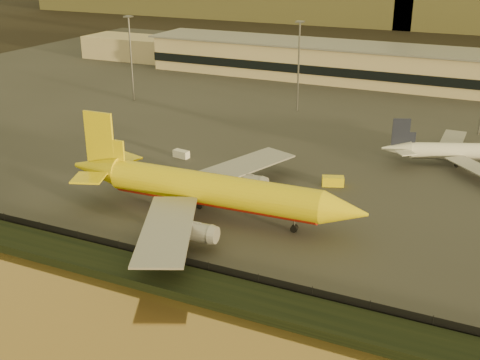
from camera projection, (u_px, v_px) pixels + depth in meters
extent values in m
plane|color=black|center=(193.00, 229.00, 103.89)|extent=(900.00, 900.00, 0.00)
cube|color=black|center=(137.00, 271.00, 89.33)|extent=(320.00, 7.00, 1.40)
cube|color=#2D2D2D|center=(344.00, 103.00, 183.75)|extent=(320.00, 220.00, 0.20)
cube|color=black|center=(151.00, 255.00, 92.47)|extent=(300.00, 0.05, 2.20)
cube|color=#C8B68A|center=(370.00, 65.00, 206.71)|extent=(160.00, 22.00, 12.00)
cube|color=black|center=(361.00, 75.00, 197.66)|extent=(160.00, 0.60, 3.00)
cube|color=gray|center=(371.00, 47.00, 204.37)|extent=(164.00, 24.00, 0.60)
cube|color=#C8B68A|center=(144.00, 48.00, 247.93)|extent=(50.00, 18.00, 9.00)
cylinder|color=slate|center=(131.00, 60.00, 181.59)|extent=(0.50, 0.50, 25.00)
cube|color=slate|center=(128.00, 17.00, 176.87)|extent=(2.20, 2.20, 0.40)
cylinder|color=slate|center=(298.00, 68.00, 170.37)|extent=(0.50, 0.50, 25.00)
cube|color=slate|center=(300.00, 22.00, 165.64)|extent=(2.20, 2.20, 0.40)
cylinder|color=yellow|center=(214.00, 190.00, 105.77)|extent=(39.42, 7.28, 5.66)
cylinder|color=#AD1909|center=(214.00, 195.00, 106.14)|extent=(38.28, 5.99, 4.42)
cone|color=yellow|center=(345.00, 211.00, 97.40)|extent=(7.85, 5.97, 5.66)
cone|color=yellow|center=(97.00, 168.00, 114.38)|extent=(10.03, 6.06, 5.66)
cube|color=yellow|center=(99.00, 138.00, 111.67)|extent=(6.01, 0.70, 9.91)
cube|color=yellow|center=(123.00, 158.00, 118.29)|extent=(6.70, 6.65, 0.34)
cube|color=yellow|center=(89.00, 178.00, 108.59)|extent=(6.98, 6.94, 0.34)
cube|color=gray|center=(241.00, 166.00, 119.45)|extent=(15.42, 25.65, 0.34)
cylinder|color=gray|center=(247.00, 182.00, 115.91)|extent=(6.66, 3.38, 3.12)
cube|color=gray|center=(167.00, 229.00, 93.61)|extent=(17.06, 25.47, 0.34)
cylinder|color=gray|center=(194.00, 231.00, 96.36)|extent=(6.66, 3.38, 3.12)
cylinder|color=black|center=(294.00, 228.00, 102.19)|extent=(1.29, 1.04, 1.25)
cylinder|color=slate|center=(294.00, 225.00, 101.94)|extent=(0.22, 0.22, 2.55)
cylinder|color=black|center=(188.00, 216.00, 106.82)|extent=(1.29, 1.04, 1.25)
cylinder|color=slate|center=(187.00, 213.00, 106.58)|extent=(0.22, 0.22, 2.55)
cylinder|color=black|center=(200.00, 205.00, 111.19)|extent=(1.29, 1.04, 1.25)
cylinder|color=slate|center=(200.00, 202.00, 110.94)|extent=(0.22, 0.22, 2.55)
cylinder|color=silver|center=(468.00, 151.00, 131.47)|extent=(24.49, 12.65, 3.48)
cylinder|color=gray|center=(468.00, 153.00, 131.69)|extent=(23.56, 11.68, 2.71)
cone|color=silver|center=(396.00, 149.00, 132.10)|extent=(7.11, 5.58, 3.48)
cube|color=#1A1D2F|center=(401.00, 132.00, 130.65)|extent=(3.65, 1.70, 6.08)
cube|color=silver|center=(399.00, 143.00, 135.16)|extent=(3.71, 3.54, 0.21)
cube|color=silver|center=(406.00, 153.00, 128.72)|extent=(4.79, 4.77, 0.21)
cube|color=gray|center=(452.00, 140.00, 140.59)|extent=(4.90, 15.65, 0.21)
cylinder|color=gray|center=(462.00, 147.00, 138.69)|extent=(4.58, 3.34, 1.91)
cube|color=gray|center=(478.00, 169.00, 122.87)|extent=(14.39, 14.62, 0.21)
cylinder|color=black|center=(456.00, 166.00, 131.23)|extent=(0.94, 0.85, 0.76)
cylinder|color=slate|center=(456.00, 164.00, 131.08)|extent=(0.18, 0.18, 1.56)
cylinder|color=black|center=(452.00, 161.00, 134.13)|extent=(0.94, 0.85, 0.76)
cylinder|color=slate|center=(453.00, 159.00, 133.98)|extent=(0.18, 0.18, 1.56)
cube|color=yellow|center=(333.00, 181.00, 121.23)|extent=(4.75, 3.34, 1.95)
cube|color=silver|center=(181.00, 154.00, 137.01)|extent=(3.94, 2.23, 1.67)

